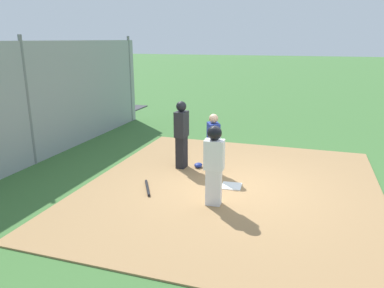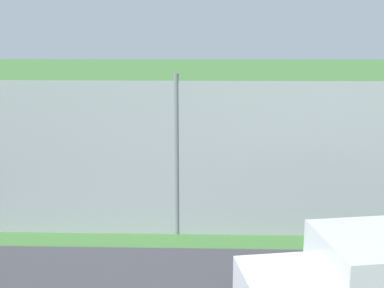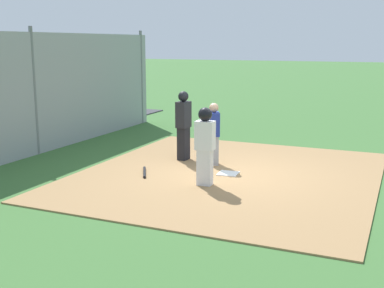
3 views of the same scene
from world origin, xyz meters
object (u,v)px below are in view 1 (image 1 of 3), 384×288
at_px(umpire, 182,133).
at_px(runner, 214,161).
at_px(home_plate, 232,186).
at_px(parked_car_dark, 51,101).
at_px(catcher_mask, 198,165).
at_px(baseball_bat, 147,188).
at_px(catcher, 213,143).

bearing_deg(umpire, runner, -50.45).
xyz_separation_m(home_plate, runner, (1.02, -0.16, 0.91)).
bearing_deg(parked_car_dark, catcher_mask, -118.85).
relative_size(home_plate, runner, 0.27).
xyz_separation_m(baseball_bat, parked_car_dark, (-6.38, -7.52, 0.55)).
distance_m(home_plate, baseball_bat, 1.89).
bearing_deg(catcher, umpire, 141.64).
bearing_deg(runner, catcher_mask, 21.49).
distance_m(home_plate, umpire, 1.96).
relative_size(umpire, baseball_bat, 2.03).
relative_size(umpire, parked_car_dark, 0.41).
bearing_deg(catcher, baseball_bat, -154.93).
distance_m(home_plate, runner, 1.38).
bearing_deg(home_plate, runner, -8.67).
bearing_deg(home_plate, umpire, -120.17).
xyz_separation_m(runner, catcher_mask, (-2.02, -0.94, -0.86)).
bearing_deg(runner, catcher, 11.85).
bearing_deg(catcher_mask, baseball_bat, -20.73).
xyz_separation_m(catcher_mask, parked_car_dark, (-4.66, -8.17, 0.52)).
bearing_deg(parked_car_dark, umpire, -120.80).
height_order(catcher, umpire, umpire).
bearing_deg(catcher, home_plate, -74.56).
height_order(catcher_mask, parked_car_dark, parked_car_dark).
height_order(catcher, parked_car_dark, catcher).
xyz_separation_m(home_plate, baseball_bat, (0.73, -1.75, 0.02)).
distance_m(catcher, baseball_bat, 1.95).
bearing_deg(baseball_bat, catcher, 112.77).
bearing_deg(umpire, catcher, -7.62).
bearing_deg(runner, home_plate, -12.11).
bearing_deg(catcher, runner, -101.33).
relative_size(home_plate, baseball_bat, 0.52).
relative_size(catcher_mask, parked_car_dark, 0.06).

